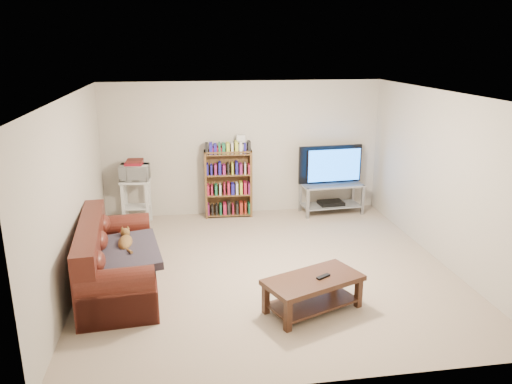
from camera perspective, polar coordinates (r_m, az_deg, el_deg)
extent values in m
plane|color=tan|center=(7.06, 1.32, -8.69)|extent=(5.00, 5.00, 0.00)
plane|color=white|center=(6.42, 1.46, 11.09)|extent=(5.00, 5.00, 0.00)
plane|color=beige|center=(9.04, -1.43, 4.99)|extent=(5.00, 0.00, 5.00)
plane|color=beige|center=(4.35, 7.29, -8.19)|extent=(5.00, 0.00, 5.00)
plane|color=beige|center=(6.68, -20.23, -0.22)|extent=(0.00, 5.00, 5.00)
plane|color=beige|center=(7.48, 20.58, 1.48)|extent=(0.00, 5.00, 5.00)
cube|color=#4D1B13|center=(6.70, -15.33, -8.88)|extent=(1.06, 2.14, 0.40)
cube|color=#4D1B13|center=(6.63, -18.26, -7.03)|extent=(0.43, 2.09, 0.87)
cube|color=#4D1B13|center=(5.86, -15.57, -12.13)|extent=(0.87, 0.31, 0.52)
cube|color=#4D1B13|center=(7.52, -15.21, -5.52)|extent=(0.87, 0.31, 0.52)
cube|color=#332D39|center=(6.44, -14.68, -6.72)|extent=(0.96, 1.15, 0.18)
cube|color=#3B2014|center=(5.90, 6.56, -9.97)|extent=(1.27, 0.96, 0.06)
cube|color=#3B2014|center=(6.04, 6.47, -12.38)|extent=(1.14, 0.86, 0.03)
cube|color=#3B2014|center=(5.58, 3.66, -14.02)|extent=(0.09, 0.09, 0.35)
cube|color=#3B2014|center=(6.15, 11.63, -11.26)|extent=(0.09, 0.09, 0.35)
cube|color=#3B2014|center=(5.90, 1.12, -12.15)|extent=(0.09, 0.09, 0.35)
cube|color=#3B2014|center=(6.44, 8.90, -9.75)|extent=(0.09, 0.09, 0.35)
cube|color=black|center=(5.91, 7.69, -9.55)|extent=(0.19, 0.14, 0.02)
cube|color=#999EA3|center=(9.23, 8.65, 0.84)|extent=(1.15, 0.58, 0.03)
cube|color=#999EA3|center=(9.34, 8.54, -1.47)|extent=(1.09, 0.55, 0.02)
cube|color=gray|center=(8.93, 5.93, -1.36)|extent=(0.05, 0.05, 0.56)
cube|color=gray|center=(9.31, 12.09, -0.89)|extent=(0.05, 0.05, 0.56)
cube|color=gray|center=(9.33, 5.07, -0.55)|extent=(0.05, 0.05, 0.56)
cube|color=gray|center=(9.70, 11.01, -0.13)|extent=(0.05, 0.05, 0.56)
imported|color=black|center=(9.14, 8.74, 3.02)|extent=(1.21, 0.24, 0.69)
cube|color=black|center=(9.33, 8.55, -1.24)|extent=(0.47, 0.34, 0.06)
cube|color=brown|center=(8.94, -5.75, 0.87)|extent=(0.05, 0.26, 1.22)
cube|color=brown|center=(8.98, -0.62, 1.03)|extent=(0.05, 0.26, 1.22)
cube|color=brown|center=(8.81, -3.24, 4.67)|extent=(0.85, 0.30, 0.03)
cube|color=maroon|center=(8.79, -4.47, 4.96)|extent=(0.25, 0.20, 0.07)
cube|color=silver|center=(8.77, -13.65, 1.22)|extent=(0.52, 0.40, 0.04)
cube|color=silver|center=(8.90, -13.45, -1.64)|extent=(0.47, 0.36, 0.03)
cube|color=silver|center=(8.79, -14.94, -1.50)|extent=(0.05, 0.05, 0.74)
cube|color=silver|center=(8.72, -12.31, -1.47)|extent=(0.05, 0.05, 0.74)
cube|color=silver|center=(9.05, -14.61, -0.96)|extent=(0.05, 0.05, 0.74)
cube|color=silver|center=(8.98, -12.05, -0.93)|extent=(0.05, 0.05, 0.74)
imported|color=silver|center=(8.74, -13.71, 2.19)|extent=(0.51, 0.37, 0.27)
cube|color=maroon|center=(8.70, -13.78, 3.20)|extent=(0.31, 0.27, 0.05)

